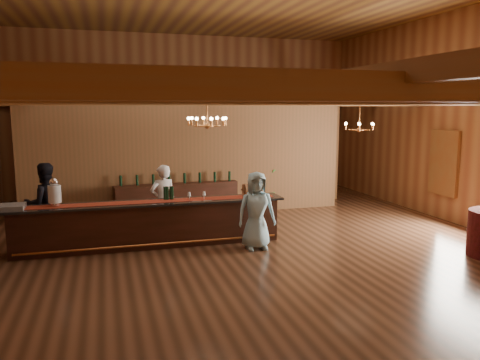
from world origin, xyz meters
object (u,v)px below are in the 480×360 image
object	(u,v)px
bartender	(163,201)
floor_plant	(272,188)
chandelier_left	(207,121)
beverage_dispenser	(55,193)
guest	(256,210)
tasting_bar	(150,224)
raffle_drum	(250,189)
backbar_shelf	(177,200)
chandelier_right	(359,126)
staff_second	(45,204)

from	to	relation	value
bartender	floor_plant	bearing A→B (deg)	-160.97
chandelier_left	floor_plant	xyz separation A→B (m)	(2.78, 3.72, -2.13)
beverage_dispenser	guest	world-z (taller)	guest
bartender	tasting_bar	bearing A→B (deg)	47.98
raffle_drum	guest	bearing A→B (deg)	-95.74
backbar_shelf	beverage_dispenser	bearing A→B (deg)	-145.84
beverage_dispenser	bartender	world-z (taller)	bartender
beverage_dispenser	floor_plant	bearing A→B (deg)	26.39
chandelier_right	floor_plant	bearing A→B (deg)	119.30
chandelier_right	staff_second	xyz separation A→B (m)	(-7.52, 0.36, -1.65)
raffle_drum	guest	size ratio (longest dim) A/B	0.20
beverage_dispenser	backbar_shelf	bearing A→B (deg)	40.66
staff_second	beverage_dispenser	bearing A→B (deg)	92.31
raffle_drum	floor_plant	xyz separation A→B (m)	(1.66, 3.03, -0.56)
chandelier_left	guest	xyz separation A→B (m)	(1.04, -0.05, -1.91)
backbar_shelf	chandelier_left	bearing A→B (deg)	-93.94
tasting_bar	raffle_drum	size ratio (longest dim) A/B	17.50
beverage_dispenser	chandelier_left	xyz separation A→B (m)	(3.05, -0.83, 1.46)
staff_second	chandelier_right	bearing A→B (deg)	158.74
tasting_bar	raffle_drum	bearing A→B (deg)	-1.17
raffle_drum	chandelier_right	bearing A→B (deg)	9.81
staff_second	raffle_drum	bearing A→B (deg)	150.18
tasting_bar	guest	distance (m)	2.34
tasting_bar	beverage_dispenser	xyz separation A→B (m)	(-1.92, 0.07, 0.77)
chandelier_left	bartender	world-z (taller)	chandelier_left
staff_second	floor_plant	bearing A→B (deg)	-179.18
tasting_bar	floor_plant	xyz separation A→B (m)	(3.90, 2.96, 0.11)
tasting_bar	beverage_dispenser	world-z (taller)	beverage_dispenser
staff_second	guest	world-z (taller)	staff_second
chandelier_right	raffle_drum	bearing A→B (deg)	-170.19
chandelier_left	floor_plant	bearing A→B (deg)	53.29
backbar_shelf	staff_second	size ratio (longest dim) A/B	1.86
backbar_shelf	floor_plant	xyz separation A→B (m)	(2.92, 0.40, 0.13)
staff_second	floor_plant	size ratio (longest dim) A/B	1.49
bartender	staff_second	bearing A→B (deg)	-16.70
backbar_shelf	bartender	xyz separation A→B (m)	(-0.61, -1.88, 0.38)
raffle_drum	chandelier_right	distance (m)	3.41
backbar_shelf	floor_plant	size ratio (longest dim) A/B	2.78
beverage_dispenser	staff_second	distance (m)	0.88
bartender	staff_second	xyz separation A→B (m)	(-2.58, 0.13, 0.06)
beverage_dispenser	staff_second	bearing A→B (deg)	110.83
raffle_drum	staff_second	distance (m)	4.55
chandelier_right	bartender	xyz separation A→B (m)	(-4.94, 0.23, -1.70)
tasting_bar	staff_second	bearing A→B (deg)	160.35
chandelier_left	bartender	bearing A→B (deg)	117.73
raffle_drum	backbar_shelf	size ratio (longest dim) A/B	0.10
backbar_shelf	bartender	size ratio (longest dim) A/B	1.98
backbar_shelf	bartender	bearing A→B (deg)	-114.50
tasting_bar	beverage_dispenser	distance (m)	2.07
chandelier_left	floor_plant	world-z (taller)	chandelier_left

